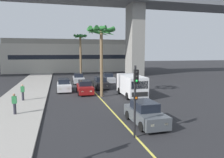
% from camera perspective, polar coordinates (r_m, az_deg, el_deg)
% --- Properties ---
extents(sidewalk_left, '(4.80, 80.00, 0.15)m').
position_cam_1_polar(sidewalk_left, '(19.60, -25.12, -7.76)').
color(sidewalk_left, '#9E9991').
rests_on(sidewalk_left, ground).
extents(lane_stripe_center, '(0.14, 56.00, 0.01)m').
position_cam_1_polar(lane_stripe_center, '(27.41, -5.22, -3.11)').
color(lane_stripe_center, '#DBCC4C').
rests_on(lane_stripe_center, ground).
extents(pier_building_backdrop, '(33.88, 8.04, 8.15)m').
position_cam_1_polar(pier_building_backdrop, '(55.73, -10.07, 6.22)').
color(pier_building_backdrop, beige).
rests_on(pier_building_backdrop, ground).
extents(car_queue_front, '(1.93, 4.15, 1.56)m').
position_cam_1_polar(car_queue_front, '(34.13, -1.14, 0.19)').
color(car_queue_front, '#B7BABF').
rests_on(car_queue_front, ground).
extents(car_queue_second, '(1.86, 4.11, 1.56)m').
position_cam_1_polar(car_queue_second, '(27.49, -12.95, -1.72)').
color(car_queue_second, white).
rests_on(car_queue_second, ground).
extents(car_queue_third, '(1.88, 4.12, 1.56)m').
position_cam_1_polar(car_queue_third, '(28.97, -3.13, -1.09)').
color(car_queue_third, black).
rests_on(car_queue_third, ground).
extents(car_queue_fourth, '(1.90, 4.13, 1.56)m').
position_cam_1_polar(car_queue_fourth, '(14.83, 9.01, -9.30)').
color(car_queue_fourth, '#4C5156').
rests_on(car_queue_fourth, ground).
extents(car_queue_fifth, '(1.89, 4.13, 1.56)m').
position_cam_1_polar(car_queue_fifth, '(25.42, -7.44, -2.32)').
color(car_queue_fifth, maroon).
rests_on(car_queue_fifth, ground).
extents(car_queue_sixth, '(1.96, 4.16, 1.56)m').
position_cam_1_polar(car_queue_sixth, '(34.25, -9.12, 0.12)').
color(car_queue_sixth, '#B7BABF').
rests_on(car_queue_sixth, ground).
extents(delivery_van, '(2.20, 5.27, 2.36)m').
position_cam_1_polar(delivery_van, '(23.61, 5.32, -1.63)').
color(delivery_van, white).
rests_on(delivery_van, ground).
extents(traffic_light_median_near, '(0.24, 0.37, 4.20)m').
position_cam_1_polar(traffic_light_median_near, '(11.85, 6.42, -3.53)').
color(traffic_light_median_near, black).
rests_on(traffic_light_median_near, ground).
extents(palm_tree_near_median, '(2.81, 2.81, 8.64)m').
position_cam_1_polar(palm_tree_near_median, '(43.70, -8.63, 9.74)').
color(palm_tree_near_median, brown).
rests_on(palm_tree_near_median, ground).
extents(palm_tree_mid_median, '(3.31, 3.32, 7.76)m').
position_cam_1_polar(palm_tree_mid_median, '(23.09, -2.96, 11.46)').
color(palm_tree_mid_median, brown).
rests_on(palm_tree_mid_median, ground).
extents(pedestrian_near_crosswalk, '(0.34, 0.22, 1.62)m').
position_cam_1_polar(pedestrian_near_crosswalk, '(22.73, -23.18, -3.28)').
color(pedestrian_near_crosswalk, '#2D2D38').
rests_on(pedestrian_near_crosswalk, sidewalk_left).
extents(pedestrian_mid_block, '(0.34, 0.22, 1.62)m').
position_cam_1_polar(pedestrian_mid_block, '(17.97, -25.07, -6.06)').
color(pedestrian_mid_block, '#2D2D38').
rests_on(pedestrian_mid_block, sidewalk_left).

